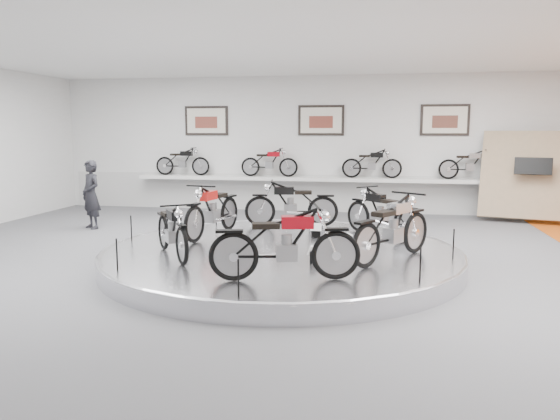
% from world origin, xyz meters
% --- Properties ---
extents(floor, '(16.00, 16.00, 0.00)m').
position_xyz_m(floor, '(0.00, 0.00, 0.00)').
color(floor, '#545456').
rests_on(floor, ground).
extents(ceiling, '(16.00, 16.00, 0.00)m').
position_xyz_m(ceiling, '(0.00, 0.00, 4.00)').
color(ceiling, white).
rests_on(ceiling, wall_back).
extents(wall_back, '(16.00, 0.00, 16.00)m').
position_xyz_m(wall_back, '(0.00, 7.00, 2.00)').
color(wall_back, silver).
rests_on(wall_back, floor).
extents(wall_front, '(16.00, 0.00, 16.00)m').
position_xyz_m(wall_front, '(0.00, -7.00, 2.00)').
color(wall_front, silver).
rests_on(wall_front, floor).
extents(dado_band, '(15.68, 0.04, 1.10)m').
position_xyz_m(dado_band, '(0.00, 6.98, 0.55)').
color(dado_band, '#BCBCBA').
rests_on(dado_band, floor).
extents(display_platform, '(6.40, 6.40, 0.30)m').
position_xyz_m(display_platform, '(0.00, 0.30, 0.15)').
color(display_platform, silver).
rests_on(display_platform, floor).
extents(platform_rim, '(6.40, 6.40, 0.10)m').
position_xyz_m(platform_rim, '(0.00, 0.30, 0.27)').
color(platform_rim, '#B2B2BA').
rests_on(platform_rim, display_platform).
extents(shelf, '(11.00, 0.55, 0.10)m').
position_xyz_m(shelf, '(0.00, 6.70, 1.00)').
color(shelf, silver).
rests_on(shelf, wall_back).
extents(poster_left, '(1.35, 0.06, 0.88)m').
position_xyz_m(poster_left, '(-3.50, 6.96, 2.70)').
color(poster_left, silver).
rests_on(poster_left, wall_back).
extents(poster_center, '(1.35, 0.06, 0.88)m').
position_xyz_m(poster_center, '(0.00, 6.96, 2.70)').
color(poster_center, silver).
rests_on(poster_center, wall_back).
extents(poster_right, '(1.35, 0.06, 0.88)m').
position_xyz_m(poster_right, '(3.50, 6.96, 2.70)').
color(poster_right, silver).
rests_on(poster_right, wall_back).
extents(display_panel, '(2.56, 1.52, 2.30)m').
position_xyz_m(display_panel, '(5.60, 6.10, 1.25)').
color(display_panel, tan).
rests_on(display_panel, floor).
extents(shelf_bike_a, '(1.22, 0.43, 0.73)m').
position_xyz_m(shelf_bike_a, '(-4.20, 6.70, 1.42)').
color(shelf_bike_a, black).
rests_on(shelf_bike_a, shelf).
extents(shelf_bike_b, '(1.22, 0.43, 0.73)m').
position_xyz_m(shelf_bike_b, '(-1.50, 6.70, 1.42)').
color(shelf_bike_b, maroon).
rests_on(shelf_bike_b, shelf).
extents(shelf_bike_c, '(1.22, 0.43, 0.73)m').
position_xyz_m(shelf_bike_c, '(1.50, 6.70, 1.42)').
color(shelf_bike_c, black).
rests_on(shelf_bike_c, shelf).
extents(shelf_bike_d, '(1.22, 0.43, 0.73)m').
position_xyz_m(shelf_bike_d, '(4.20, 6.70, 1.42)').
color(shelf_bike_d, '#A9AAAE').
rests_on(shelf_bike_d, shelf).
extents(bike_a, '(1.59, 1.62, 0.99)m').
position_xyz_m(bike_a, '(1.76, 1.75, 0.79)').
color(bike_a, black).
rests_on(bike_a, display_platform).
extents(bike_b, '(1.82, 0.88, 1.03)m').
position_xyz_m(bike_b, '(-0.18, 2.58, 0.81)').
color(bike_b, black).
rests_on(bike_b, display_platform).
extents(bike_c, '(0.99, 1.92, 1.08)m').
position_xyz_m(bike_c, '(-1.56, 1.22, 0.84)').
color(bike_c, '#B61612').
rests_on(bike_c, display_platform).
extents(bike_d, '(1.39, 1.64, 0.95)m').
position_xyz_m(bike_d, '(-1.69, -0.67, 0.77)').
color(bike_d, black).
rests_on(bike_d, display_platform).
extents(bike_e, '(1.92, 1.05, 1.07)m').
position_xyz_m(bike_e, '(0.42, -1.77, 0.84)').
color(bike_e, maroon).
rests_on(bike_e, display_platform).
extents(bike_f, '(1.57, 1.90, 1.09)m').
position_xyz_m(bike_f, '(1.93, -0.26, 0.84)').
color(bike_f, '#A9AAAE').
rests_on(bike_f, display_platform).
extents(visitor, '(0.74, 0.68, 1.69)m').
position_xyz_m(visitor, '(-5.26, 3.12, 0.84)').
color(visitor, black).
rests_on(visitor, floor).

